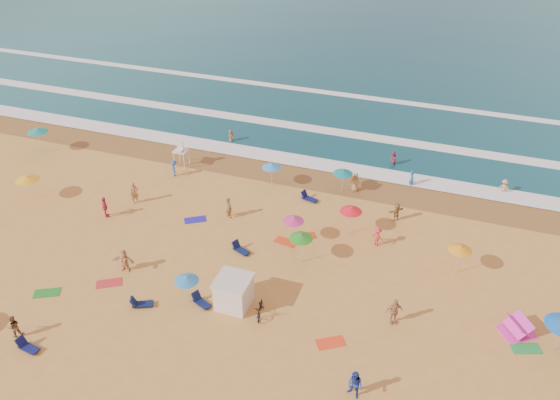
% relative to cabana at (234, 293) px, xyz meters
% --- Properties ---
extents(ground, '(220.00, 220.00, 0.00)m').
position_rel_cabana_xyz_m(ground, '(0.90, 4.43, -1.00)').
color(ground, gold).
rests_on(ground, ground).
extents(wet_sand, '(220.00, 220.00, 0.00)m').
position_rel_cabana_xyz_m(wet_sand, '(0.90, 16.93, -0.99)').
color(wet_sand, olive).
rests_on(wet_sand, ground).
extents(surf_foam, '(200.00, 18.70, 0.05)m').
position_rel_cabana_xyz_m(surf_foam, '(0.90, 25.75, -0.90)').
color(surf_foam, white).
rests_on(surf_foam, ground).
extents(cabana, '(2.00, 2.00, 2.00)m').
position_rel_cabana_xyz_m(cabana, '(0.00, 0.00, 0.00)').
color(cabana, silver).
rests_on(cabana, ground).
extents(cabana_roof, '(2.20, 2.20, 0.12)m').
position_rel_cabana_xyz_m(cabana_roof, '(0.00, 0.00, 1.06)').
color(cabana_roof, silver).
rests_on(cabana_roof, cabana).
extents(bicycle, '(1.07, 1.98, 0.99)m').
position_rel_cabana_xyz_m(bicycle, '(1.90, -0.30, -0.51)').
color(bicycle, black).
rests_on(bicycle, ground).
extents(lifeguard_stand, '(1.20, 1.20, 2.10)m').
position_rel_cabana_xyz_m(lifeguard_stand, '(-11.76, 15.12, 0.05)').
color(lifeguard_stand, white).
rests_on(lifeguard_stand, ground).
extents(beach_umbrellas, '(60.22, 26.67, 0.78)m').
position_rel_cabana_xyz_m(beach_umbrellas, '(0.71, 5.53, 1.14)').
color(beach_umbrellas, orange).
rests_on(beach_umbrellas, ground).
extents(loungers, '(45.00, 21.63, 0.34)m').
position_rel_cabana_xyz_m(loungers, '(8.17, 3.46, -0.83)').
color(loungers, '#101552').
rests_on(loungers, ground).
extents(towels, '(52.28, 24.03, 0.03)m').
position_rel_cabana_xyz_m(towels, '(1.22, 1.96, -0.98)').
color(towels, '#E9561D').
rests_on(towels, ground).
extents(beachgoers, '(41.86, 29.40, 2.15)m').
position_rel_cabana_xyz_m(beachgoers, '(-0.95, 8.17, -0.22)').
color(beachgoers, '#D93666').
rests_on(beachgoers, ground).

